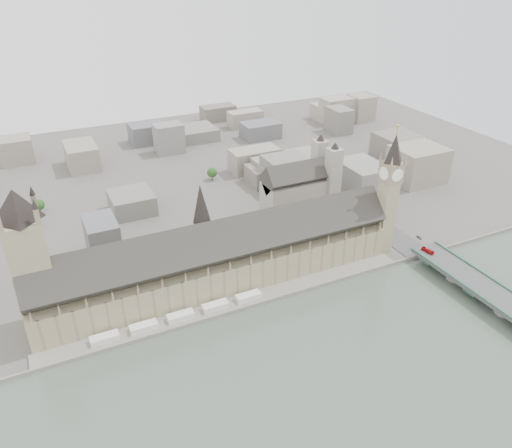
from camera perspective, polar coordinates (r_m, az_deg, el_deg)
name	(u,v)px	position (r m, az deg, el deg)	size (l,w,h in m)	color
ground	(232,299)	(360.34, -2.81, -8.58)	(900.00, 900.00, 0.00)	#595651
embankment_wall	(240,310)	(348.51, -1.84, -9.74)	(600.00, 1.50, 3.00)	gray
river_terrace	(236,304)	(354.24, -2.33, -9.12)	(270.00, 15.00, 2.00)	gray
terrace_tents	(181,316)	(342.68, -8.62, -10.36)	(118.00, 7.00, 4.00)	white
palace_of_westminster	(220,259)	(362.32, -4.12, -4.01)	(265.00, 40.73, 55.44)	gray
elizabeth_tower	(389,186)	(401.13, 15.00, 4.20)	(17.00, 17.00, 107.50)	gray
victoria_tower	(29,256)	(334.39, -24.56, -3.35)	(30.00, 30.00, 100.00)	gray
central_tower	(202,215)	(346.82, -6.25, 1.02)	(13.00, 13.00, 48.00)	#83775A
westminster_bridge	(496,301)	(387.30, 25.71, -7.95)	(25.00, 325.00, 10.25)	#474749
westminster_abbey	(301,189)	(463.84, 5.15, 4.03)	(68.00, 36.00, 64.00)	gray
city_skyline_inland	(142,160)	(558.52, -12.86, 7.14)	(720.00, 360.00, 38.00)	gray
park_trees	(190,253)	(400.01, -7.54, -3.32)	(110.00, 30.00, 15.00)	#214217
red_bus_north	(428,251)	(414.42, 19.03, -2.89)	(2.49, 10.63, 2.96)	red
car_approach	(419,238)	(431.80, 18.15, -1.50)	(2.23, 5.48, 1.59)	gray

